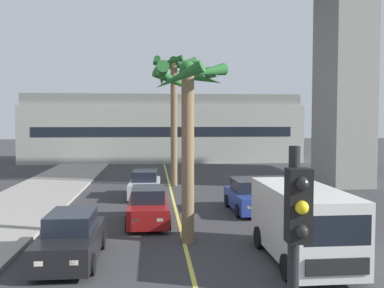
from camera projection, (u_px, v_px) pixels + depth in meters
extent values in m
cube|color=#DBCC4C|center=(175.00, 206.00, 22.46)|extent=(0.14, 56.00, 0.01)
cube|color=gray|center=(344.00, 71.00, 29.61)|extent=(2.80, 4.40, 15.81)
cube|color=#ADB2A8|center=(163.00, 134.00, 48.12)|extent=(29.77, 8.00, 6.10)
cube|color=gray|center=(163.00, 101.00, 47.92)|extent=(29.17, 7.20, 1.20)
cube|color=black|center=(164.00, 132.00, 44.11)|extent=(26.79, 0.04, 1.00)
cube|color=maroon|center=(148.00, 211.00, 18.55)|extent=(1.73, 4.11, 0.80)
cube|color=black|center=(148.00, 194.00, 18.66)|extent=(1.41, 2.06, 0.60)
cube|color=#F2EDCC|center=(160.00, 220.00, 16.59)|extent=(0.24, 0.08, 0.14)
cube|color=#F2EDCC|center=(136.00, 220.00, 16.50)|extent=(0.24, 0.08, 0.14)
cylinder|color=black|center=(168.00, 223.00, 17.38)|extent=(0.22, 0.64, 0.64)
cylinder|color=black|center=(128.00, 224.00, 17.22)|extent=(0.22, 0.64, 0.64)
cylinder|color=black|center=(166.00, 210.00, 19.90)|extent=(0.22, 0.64, 0.64)
cylinder|color=black|center=(131.00, 211.00, 19.74)|extent=(0.22, 0.64, 0.64)
cube|color=black|center=(71.00, 244.00, 13.55)|extent=(1.71, 4.10, 0.80)
cube|color=black|center=(71.00, 221.00, 13.66)|extent=(1.40, 2.05, 0.60)
cube|color=#F2EDCC|center=(74.00, 262.00, 11.59)|extent=(0.24, 0.08, 0.14)
cube|color=#F2EDCC|center=(39.00, 263.00, 11.50)|extent=(0.24, 0.08, 0.14)
cylinder|color=black|center=(91.00, 264.00, 12.37)|extent=(0.22, 0.64, 0.64)
cylinder|color=black|center=(34.00, 266.00, 12.23)|extent=(0.22, 0.64, 0.64)
cylinder|color=black|center=(102.00, 240.00, 14.90)|extent=(0.22, 0.64, 0.64)
cylinder|color=black|center=(54.00, 241.00, 14.75)|extent=(0.22, 0.64, 0.64)
cube|color=#B7BABF|center=(145.00, 187.00, 24.98)|extent=(1.84, 4.16, 0.80)
cube|color=black|center=(145.00, 176.00, 25.09)|extent=(1.46, 2.10, 0.60)
cube|color=#F2EDCC|center=(152.00, 192.00, 22.99)|extent=(0.24, 0.09, 0.14)
cube|color=#F2EDCC|center=(134.00, 192.00, 22.94)|extent=(0.24, 0.09, 0.14)
cylinder|color=black|center=(158.00, 196.00, 23.77)|extent=(0.24, 0.65, 0.64)
cylinder|color=black|center=(129.00, 196.00, 23.68)|extent=(0.24, 0.65, 0.64)
cylinder|color=black|center=(159.00, 188.00, 26.30)|extent=(0.24, 0.65, 0.64)
cylinder|color=black|center=(133.00, 189.00, 26.21)|extent=(0.24, 0.65, 0.64)
cube|color=navy|center=(249.00, 200.00, 21.06)|extent=(1.82, 4.15, 0.80)
cube|color=black|center=(248.00, 186.00, 21.18)|extent=(1.45, 2.09, 0.60)
cube|color=#F2EDCC|center=(270.00, 207.00, 19.12)|extent=(0.24, 0.09, 0.14)
cube|color=#F2EDCC|center=(250.00, 207.00, 19.01)|extent=(0.24, 0.09, 0.14)
cylinder|color=black|center=(272.00, 210.00, 19.91)|extent=(0.24, 0.65, 0.64)
cylinder|color=black|center=(239.00, 211.00, 19.72)|extent=(0.24, 0.65, 0.64)
cylinder|color=black|center=(258.00, 200.00, 22.43)|extent=(0.24, 0.65, 0.64)
cylinder|color=black|center=(227.00, 201.00, 22.24)|extent=(0.24, 0.65, 0.64)
cube|color=silver|center=(302.00, 221.00, 13.50)|extent=(2.03, 5.21, 2.10)
cube|color=black|center=(337.00, 231.00, 10.93)|extent=(1.80, 0.09, 0.80)
cube|color=black|center=(338.00, 267.00, 10.93)|extent=(1.70, 0.07, 0.44)
cylinder|color=black|center=(353.00, 265.00, 12.09)|extent=(0.26, 0.76, 0.76)
cylinder|color=black|center=(288.00, 268.00, 11.91)|extent=(0.26, 0.76, 0.76)
cylinder|color=black|center=(312.00, 236.00, 15.19)|extent=(0.26, 0.76, 0.76)
cylinder|color=black|center=(260.00, 237.00, 15.01)|extent=(0.26, 0.76, 0.76)
cube|color=black|center=(298.00, 206.00, 4.35)|extent=(0.24, 0.20, 0.76)
sphere|color=black|center=(302.00, 184.00, 4.24)|extent=(0.14, 0.14, 0.14)
sphere|color=yellow|center=(302.00, 207.00, 4.25)|extent=(0.14, 0.14, 0.14)
sphere|color=black|center=(301.00, 231.00, 4.26)|extent=(0.14, 0.14, 0.14)
cylinder|color=brown|center=(188.00, 159.00, 15.56)|extent=(0.46, 0.46, 6.17)
sphere|color=#236028|center=(188.00, 69.00, 15.38)|extent=(0.60, 0.60, 0.60)
cone|color=#236028|center=(213.00, 75.00, 15.48)|extent=(0.46, 1.89, 0.78)
cone|color=#236028|center=(201.00, 78.00, 16.16)|extent=(1.75, 1.52, 0.89)
cone|color=#236028|center=(176.00, 82.00, 16.19)|extent=(1.88, 1.19, 1.10)
cone|color=#236028|center=(162.00, 76.00, 15.30)|extent=(0.47, 1.90, 0.90)
cone|color=#236028|center=(179.00, 77.00, 14.54)|extent=(1.88, 1.18, 1.10)
cone|color=#236028|center=(206.00, 72.00, 14.72)|extent=(1.76, 1.51, 0.78)
cylinder|color=brown|center=(174.00, 125.00, 29.37)|extent=(0.46, 0.46, 8.43)
sphere|color=#236028|center=(174.00, 61.00, 29.14)|extent=(0.60, 0.60, 0.60)
cone|color=#236028|center=(189.00, 66.00, 29.31)|extent=(0.57, 2.14, 1.07)
cone|color=#236028|center=(180.00, 67.00, 30.11)|extent=(2.09, 1.36, 0.98)
cone|color=#236028|center=(167.00, 67.00, 30.07)|extent=(2.12, 1.22, 1.03)
cone|color=#236028|center=(159.00, 64.00, 29.16)|extent=(0.65, 2.16, 0.88)
cone|color=#236028|center=(168.00, 62.00, 28.16)|extent=(2.13, 1.24, 0.87)
cone|color=#236028|center=(183.00, 63.00, 28.34)|extent=(2.02, 1.54, 0.93)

